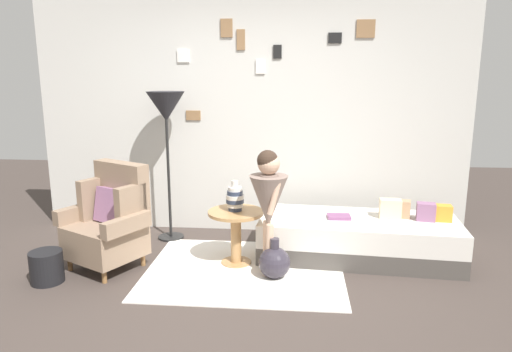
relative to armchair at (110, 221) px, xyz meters
name	(u,v)px	position (x,y,z in m)	size (l,w,h in m)	color
ground_plane	(226,310)	(1.19, -0.75, -0.44)	(12.00, 12.00, 0.00)	#423833
gallery_wall	(251,117)	(1.19, 1.20, 0.86)	(4.80, 0.12, 2.60)	beige
rug	(245,270)	(1.26, 0.00, -0.43)	(1.79, 1.45, 0.01)	silver
armchair	(110,221)	(0.00, 0.00, 0.00)	(0.90, 0.82, 0.97)	olive
daybed	(358,238)	(2.33, 0.41, -0.24)	(1.96, 0.95, 0.40)	#4C4742
pillow_head	(441,213)	(3.10, 0.41, 0.04)	(0.19, 0.12, 0.15)	orange
pillow_mid	(426,212)	(2.96, 0.41, 0.05)	(0.17, 0.12, 0.17)	gray
pillow_back	(401,209)	(2.74, 0.50, 0.05)	(0.18, 0.12, 0.17)	tan
pillow_extra	(390,209)	(2.63, 0.46, 0.05)	(0.20, 0.12, 0.19)	beige
side_table	(236,227)	(1.16, 0.15, -0.07)	(0.52, 0.52, 0.52)	tan
vase_striped	(235,198)	(1.15, 0.17, 0.20)	(0.17, 0.17, 0.29)	#2D384C
floor_lamp	(166,112)	(0.34, 0.79, 0.94)	(0.40, 0.40, 1.60)	black
person_child	(268,196)	(1.48, -0.06, 0.29)	(0.34, 0.34, 1.14)	#D8AD8E
book_on_daybed	(339,217)	(2.14, 0.41, -0.02)	(0.22, 0.16, 0.03)	#824C78
demijohn_near	(274,262)	(1.54, -0.14, -0.29)	(0.28, 0.28, 0.37)	#332D38
magazine_basket	(47,267)	(-0.43, -0.40, -0.30)	(0.28, 0.28, 0.28)	black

